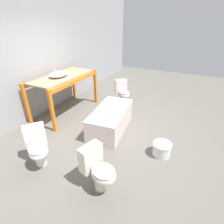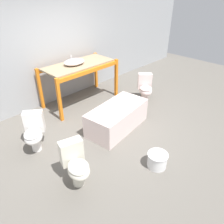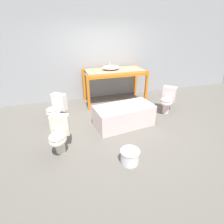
{
  "view_description": "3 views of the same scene",
  "coord_description": "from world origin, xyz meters",
  "px_view_note": "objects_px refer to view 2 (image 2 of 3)",
  "views": [
    {
      "loc": [
        -3.03,
        -1.79,
        2.37
      ],
      "look_at": [
        -0.26,
        -0.37,
        0.69
      ],
      "focal_mm": 28.0,
      "sensor_mm": 36.0,
      "label": 1
    },
    {
      "loc": [
        -2.8,
        -2.86,
        2.79
      ],
      "look_at": [
        -0.28,
        -0.37,
        0.67
      ],
      "focal_mm": 35.0,
      "sensor_mm": 36.0,
      "label": 2
    },
    {
      "loc": [
        -1.27,
        -3.72,
        2.28
      ],
      "look_at": [
        -0.25,
        -0.31,
        0.5
      ],
      "focal_mm": 28.0,
      "sensor_mm": 36.0,
      "label": 3
    }
  ],
  "objects_px": {
    "toilet_far": "(34,132)",
    "bathtub_main": "(117,116)",
    "toilet_extra": "(145,88)",
    "toilet_near": "(76,164)",
    "bucket_white": "(157,160)",
    "sink_basin": "(74,62)"
  },
  "relations": [
    {
      "from": "bathtub_main",
      "to": "toilet_near",
      "type": "height_order",
      "value": "toilet_near"
    },
    {
      "from": "bathtub_main",
      "to": "toilet_extra",
      "type": "relative_size",
      "value": 2.06
    },
    {
      "from": "toilet_extra",
      "to": "sink_basin",
      "type": "bearing_deg",
      "value": -178.32
    },
    {
      "from": "toilet_near",
      "to": "toilet_far",
      "type": "relative_size",
      "value": 1.0
    },
    {
      "from": "toilet_near",
      "to": "toilet_extra",
      "type": "distance_m",
      "value": 3.11
    },
    {
      "from": "sink_basin",
      "to": "toilet_extra",
      "type": "height_order",
      "value": "sink_basin"
    },
    {
      "from": "toilet_extra",
      "to": "bucket_white",
      "type": "distance_m",
      "value": 2.43
    },
    {
      "from": "toilet_near",
      "to": "bucket_white",
      "type": "bearing_deg",
      "value": -14.88
    },
    {
      "from": "toilet_far",
      "to": "bathtub_main",
      "type": "bearing_deg",
      "value": 15.25
    },
    {
      "from": "bathtub_main",
      "to": "toilet_near",
      "type": "bearing_deg",
      "value": -166.48
    },
    {
      "from": "sink_basin",
      "to": "toilet_far",
      "type": "height_order",
      "value": "sink_basin"
    },
    {
      "from": "bathtub_main",
      "to": "toilet_far",
      "type": "xyz_separation_m",
      "value": [
        -1.59,
        0.62,
        0.09
      ]
    },
    {
      "from": "toilet_extra",
      "to": "bucket_white",
      "type": "xyz_separation_m",
      "value": [
        -1.78,
        -1.63,
        -0.25
      ]
    },
    {
      "from": "toilet_near",
      "to": "bathtub_main",
      "type": "bearing_deg",
      "value": 36.71
    },
    {
      "from": "bathtub_main",
      "to": "toilet_far",
      "type": "height_order",
      "value": "toilet_far"
    },
    {
      "from": "toilet_extra",
      "to": "toilet_far",
      "type": "bearing_deg",
      "value": -140.47
    },
    {
      "from": "sink_basin",
      "to": "bucket_white",
      "type": "xyz_separation_m",
      "value": [
        -0.48,
        -2.86,
        -0.97
      ]
    },
    {
      "from": "toilet_far",
      "to": "toilet_extra",
      "type": "bearing_deg",
      "value": 31.15
    },
    {
      "from": "sink_basin",
      "to": "toilet_extra",
      "type": "xyz_separation_m",
      "value": [
        1.3,
        -1.23,
        -0.72
      ]
    },
    {
      "from": "sink_basin",
      "to": "toilet_far",
      "type": "relative_size",
      "value": 0.74
    },
    {
      "from": "toilet_far",
      "to": "bucket_white",
      "type": "distance_m",
      "value": 2.3
    },
    {
      "from": "sink_basin",
      "to": "toilet_extra",
      "type": "relative_size",
      "value": 0.74
    }
  ]
}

